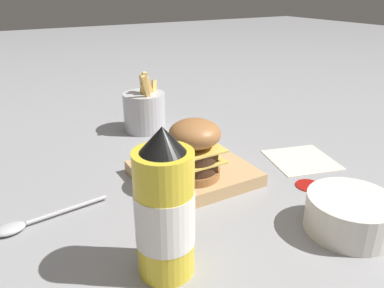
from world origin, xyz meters
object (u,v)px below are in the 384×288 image
burger (195,148)px  spoon (25,224)px  side_bowl (350,213)px  serving_board (192,174)px  ketchup_bottle (165,211)px  fries_basket (145,111)px

burger → spoon: burger is taller
side_bowl → serving_board: bearing=115.9°
side_bowl → spoon: side_bowl is taller
ketchup_bottle → side_bowl: ketchup_bottle is taller
serving_board → side_bowl: size_ratio=1.59×
fries_basket → spoon: 0.45m
fries_basket → ketchup_bottle: bearing=-110.4°
serving_board → burger: 0.08m
serving_board → spoon: serving_board is taller
fries_basket → side_bowl: 0.56m
side_bowl → spoon: bearing=149.3°
fries_basket → spoon: fries_basket is taller
serving_board → fries_basket: bearing=84.2°
serving_board → burger: size_ratio=1.93×
fries_basket → side_bowl: (0.10, -0.56, -0.02)m
serving_board → burger: burger is taller
fries_basket → spoon: bearing=-138.1°
burger → ketchup_bottle: ketchup_bottle is taller
spoon → side_bowl: bearing=142.9°
burger → side_bowl: 0.27m
ketchup_bottle → spoon: size_ratio=1.12×
burger → ketchup_bottle: (-0.14, -0.17, 0.01)m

